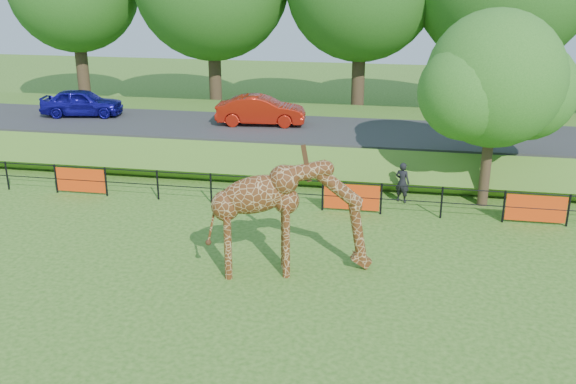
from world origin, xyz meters
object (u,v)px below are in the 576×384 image
car_red (261,110)px  tree_east (497,84)px  visitor (402,182)px  giraffe (290,218)px  car_blue (82,102)px

car_red → tree_east: (9.21, -4.71, 2.22)m
visitor → tree_east: bearing=-151.9°
car_red → giraffe: bearing=-168.7°
visitor → car_blue: bearing=4.0°
giraffe → tree_east: tree_east is taller
car_blue → car_red: car_red is taller
giraffe → visitor: size_ratio=3.07×
car_blue → tree_east: (17.80, -4.93, 2.23)m
giraffe → tree_east: size_ratio=0.66×
car_red → visitor: bearing=-133.7°
visitor → tree_east: 4.60m
giraffe → car_blue: bearing=120.9°
giraffe → car_blue: size_ratio=1.21×
giraffe → car_red: (-3.39, 11.25, 0.45)m
car_red → tree_east: bearing=-122.5°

